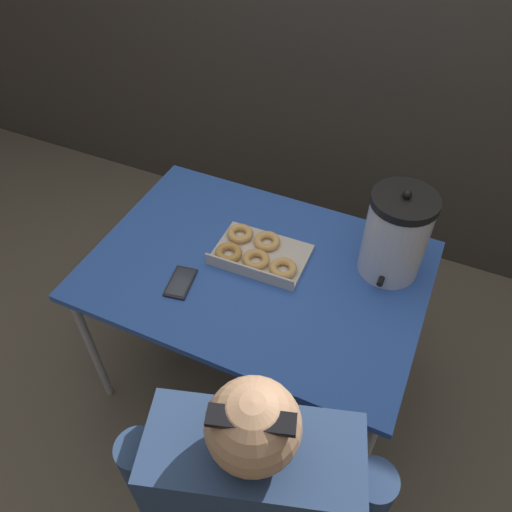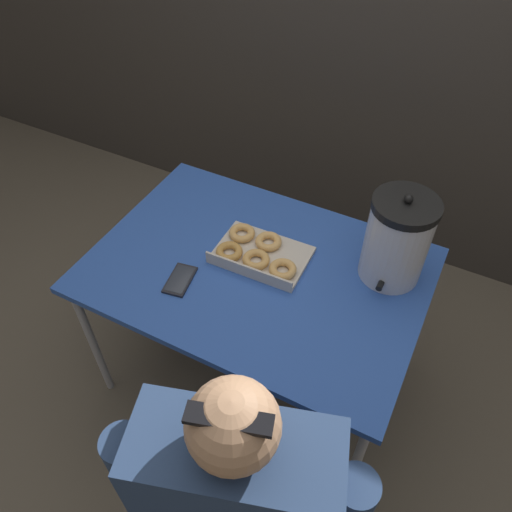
# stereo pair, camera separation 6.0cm
# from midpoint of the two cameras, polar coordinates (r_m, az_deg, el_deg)

# --- Properties ---
(ground_plane) EXTENTS (12.00, 12.00, 0.00)m
(ground_plane) POSITION_cam_midpoint_polar(r_m,az_deg,el_deg) (2.38, 0.81, -13.01)
(ground_plane) COLOR brown
(back_wall) EXTENTS (6.00, 0.11, 2.43)m
(back_wall) POSITION_cam_midpoint_polar(r_m,az_deg,el_deg) (2.46, 14.55, 25.14)
(back_wall) COLOR #38332D
(back_wall) RESTS_ON ground
(folding_table) EXTENTS (1.20, 0.84, 0.71)m
(folding_table) POSITION_cam_midpoint_polar(r_m,az_deg,el_deg) (1.85, 1.01, -2.33)
(folding_table) COLOR #2D56B2
(folding_table) RESTS_ON ground
(donut_box) EXTENTS (0.35, 0.25, 0.05)m
(donut_box) POSITION_cam_midpoint_polar(r_m,az_deg,el_deg) (1.84, 1.19, 0.31)
(donut_box) COLOR beige
(donut_box) RESTS_ON folding_table
(coffee_urn) EXTENTS (0.22, 0.25, 0.36)m
(coffee_urn) POSITION_cam_midpoint_polar(r_m,az_deg,el_deg) (1.75, 16.77, 1.79)
(coffee_urn) COLOR silver
(coffee_urn) RESTS_ON folding_table
(cell_phone) EXTENTS (0.10, 0.16, 0.01)m
(cell_phone) POSITION_cam_midpoint_polar(r_m,az_deg,el_deg) (1.78, -7.73, -2.72)
(cell_phone) COLOR black
(cell_phone) RESTS_ON folding_table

